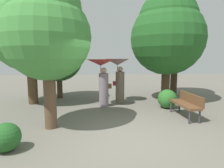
{
  "coord_description": "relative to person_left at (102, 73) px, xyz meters",
  "views": [
    {
      "loc": [
        -0.75,
        -4.48,
        2.03
      ],
      "look_at": [
        0.0,
        3.92,
        0.9
      ],
      "focal_mm": 30.13,
      "sensor_mm": 36.0,
      "label": 1
    }
  ],
  "objects": [
    {
      "name": "bush_path_left",
      "position": [
        2.68,
        -0.53,
        -1.04
      ],
      "size": [
        0.78,
        0.78,
        0.78
      ],
      "primitive_type": "sphere",
      "color": "#2D6B28",
      "rests_on": "ground"
    },
    {
      "name": "person_left",
      "position": [
        0.0,
        0.0,
        0.0
      ],
      "size": [
        1.19,
        1.19,
        2.01
      ],
      "rotation": [
        0.0,
        0.0,
        1.43
      ],
      "color": "gray",
      "rests_on": "ground"
    },
    {
      "name": "tree_near_right",
      "position": [
        3.12,
        0.9,
        1.83
      ],
      "size": [
        3.45,
        3.45,
        5.18
      ],
      "color": "#42301E",
      "rests_on": "ground"
    },
    {
      "name": "park_bench",
      "position": [
        2.88,
        -1.77,
        -0.92
      ],
      "size": [
        0.54,
        1.51,
        0.83
      ],
      "rotation": [
        0.0,
        0.0,
        -1.54
      ],
      "color": "#38383D",
      "rests_on": "ground"
    },
    {
      "name": "tree_far_back",
      "position": [
        -3.12,
        0.79,
        1.99
      ],
      "size": [
        3.38,
        3.38,
        5.35
      ],
      "color": "#4C3823",
      "rests_on": "ground"
    },
    {
      "name": "tree_mid_left",
      "position": [
        -2.14,
        1.99,
        0.87
      ],
      "size": [
        2.45,
        2.45,
        3.66
      ],
      "color": "#42301E",
      "rests_on": "ground"
    },
    {
      "name": "tree_near_left",
      "position": [
        -1.6,
        -2.41,
        1.43
      ],
      "size": [
        2.46,
        2.46,
        4.33
      ],
      "color": "brown",
      "rests_on": "ground"
    },
    {
      "name": "tree_mid_right",
      "position": [
        4.17,
        2.36,
        1.58
      ],
      "size": [
        2.87,
        2.87,
        4.66
      ],
      "color": "#42301E",
      "rests_on": "ground"
    },
    {
      "name": "bush_path_right",
      "position": [
        -2.26,
        -3.79,
        -1.11
      ],
      "size": [
        0.64,
        0.64,
        0.64
      ],
      "primitive_type": "sphere",
      "color": "#235B23",
      "rests_on": "ground"
    },
    {
      "name": "ground_plane",
      "position": [
        0.47,
        -3.43,
        -1.43
      ],
      "size": [
        40.0,
        40.0,
        0.0
      ],
      "primitive_type": "plane",
      "color": "#6B665B"
    },
    {
      "name": "person_right",
      "position": [
        0.8,
        0.76,
        -0.02
      ],
      "size": [
        1.11,
        1.11,
        2.03
      ],
      "rotation": [
        0.0,
        0.0,
        1.43
      ],
      "color": "#6B5B4C",
      "rests_on": "ground"
    }
  ]
}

